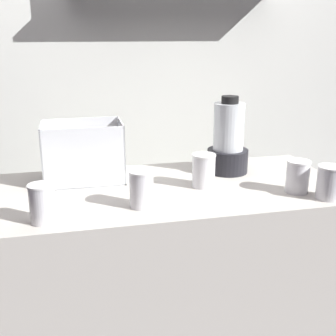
{
  "coord_description": "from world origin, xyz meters",
  "views": [
    {
      "loc": [
        -0.35,
        -1.56,
        1.49
      ],
      "look_at": [
        0.0,
        0.0,
        0.98
      ],
      "focal_mm": 45.82,
      "sensor_mm": 36.0,
      "label": 1
    }
  ],
  "objects_px": {
    "blender_pitcher": "(228,142)",
    "juice_cup_orange_right": "(297,178)",
    "juice_cup_mango_left": "(141,191)",
    "juice_cup_beet_far_left": "(42,206)",
    "juice_cup_carrot_middle": "(204,172)",
    "carrot_display_bin": "(85,162)",
    "juice_cup_beet_far_right": "(329,185)"
  },
  "relations": [
    {
      "from": "juice_cup_beet_far_left",
      "to": "juice_cup_orange_right",
      "type": "xyz_separation_m",
      "value": [
        0.94,
        0.07,
        0.0
      ]
    },
    {
      "from": "juice_cup_beet_far_left",
      "to": "juice_cup_orange_right",
      "type": "height_order",
      "value": "juice_cup_beet_far_left"
    },
    {
      "from": "blender_pitcher",
      "to": "juice_cup_carrot_middle",
      "type": "distance_m",
      "value": 0.24
    },
    {
      "from": "juice_cup_beet_far_right",
      "to": "blender_pitcher",
      "type": "bearing_deg",
      "value": 123.33
    },
    {
      "from": "carrot_display_bin",
      "to": "juice_cup_carrot_middle",
      "type": "relative_size",
      "value": 2.42
    },
    {
      "from": "juice_cup_beet_far_right",
      "to": "juice_cup_orange_right",
      "type": "bearing_deg",
      "value": 132.8
    },
    {
      "from": "juice_cup_mango_left",
      "to": "juice_cup_carrot_middle",
      "type": "bearing_deg",
      "value": 28.88
    },
    {
      "from": "juice_cup_carrot_middle",
      "to": "juice_cup_orange_right",
      "type": "bearing_deg",
      "value": -22.75
    },
    {
      "from": "juice_cup_mango_left",
      "to": "juice_cup_beet_far_left",
      "type": "bearing_deg",
      "value": -170.41
    },
    {
      "from": "carrot_display_bin",
      "to": "juice_cup_beet_far_left",
      "type": "relative_size",
      "value": 2.49
    },
    {
      "from": "blender_pitcher",
      "to": "juice_cup_beet_far_right",
      "type": "distance_m",
      "value": 0.47
    },
    {
      "from": "juice_cup_orange_right",
      "to": "carrot_display_bin",
      "type": "bearing_deg",
      "value": 157.88
    },
    {
      "from": "juice_cup_beet_far_left",
      "to": "juice_cup_orange_right",
      "type": "relative_size",
      "value": 1.03
    },
    {
      "from": "juice_cup_carrot_middle",
      "to": "juice_cup_orange_right",
      "type": "relative_size",
      "value": 1.06
    },
    {
      "from": "juice_cup_orange_right",
      "to": "juice_cup_beet_far_right",
      "type": "distance_m",
      "value": 0.12
    },
    {
      "from": "carrot_display_bin",
      "to": "juice_cup_beet_far_left",
      "type": "xyz_separation_m",
      "value": [
        -0.15,
        -0.39,
        -0.02
      ]
    },
    {
      "from": "juice_cup_mango_left",
      "to": "juice_cup_orange_right",
      "type": "distance_m",
      "value": 0.61
    },
    {
      "from": "juice_cup_carrot_middle",
      "to": "juice_cup_beet_far_right",
      "type": "relative_size",
      "value": 1.06
    },
    {
      "from": "juice_cup_beet_far_left",
      "to": "juice_cup_beet_far_right",
      "type": "bearing_deg",
      "value": -1.08
    },
    {
      "from": "blender_pitcher",
      "to": "juice_cup_orange_right",
      "type": "height_order",
      "value": "blender_pitcher"
    },
    {
      "from": "blender_pitcher",
      "to": "juice_cup_orange_right",
      "type": "distance_m",
      "value": 0.35
    },
    {
      "from": "juice_cup_mango_left",
      "to": "juice_cup_beet_far_right",
      "type": "distance_m",
      "value": 0.69
    },
    {
      "from": "carrot_display_bin",
      "to": "juice_cup_carrot_middle",
      "type": "bearing_deg",
      "value": -21.65
    },
    {
      "from": "juice_cup_beet_far_left",
      "to": "juice_cup_carrot_middle",
      "type": "height_order",
      "value": "juice_cup_carrot_middle"
    },
    {
      "from": "juice_cup_carrot_middle",
      "to": "juice_cup_mango_left",
      "type": "bearing_deg",
      "value": -151.12
    },
    {
      "from": "juice_cup_carrot_middle",
      "to": "carrot_display_bin",
      "type": "bearing_deg",
      "value": 158.35
    },
    {
      "from": "blender_pitcher",
      "to": "juice_cup_beet_far_left",
      "type": "bearing_deg",
      "value": -154.37
    },
    {
      "from": "juice_cup_orange_right",
      "to": "juice_cup_beet_far_right",
      "type": "bearing_deg",
      "value": -47.2
    },
    {
      "from": "carrot_display_bin",
      "to": "juice_cup_orange_right",
      "type": "height_order",
      "value": "carrot_display_bin"
    },
    {
      "from": "carrot_display_bin",
      "to": "juice_cup_beet_far_right",
      "type": "height_order",
      "value": "carrot_display_bin"
    },
    {
      "from": "juice_cup_beet_far_right",
      "to": "juice_cup_beet_far_left",
      "type": "bearing_deg",
      "value": 178.92
    },
    {
      "from": "carrot_display_bin",
      "to": "juice_cup_orange_right",
      "type": "xyz_separation_m",
      "value": [
        0.78,
        -0.32,
        -0.02
      ]
    }
  ]
}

